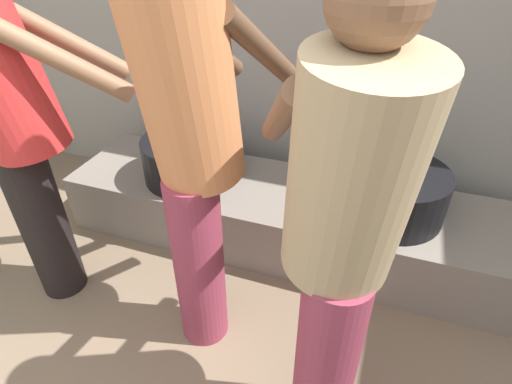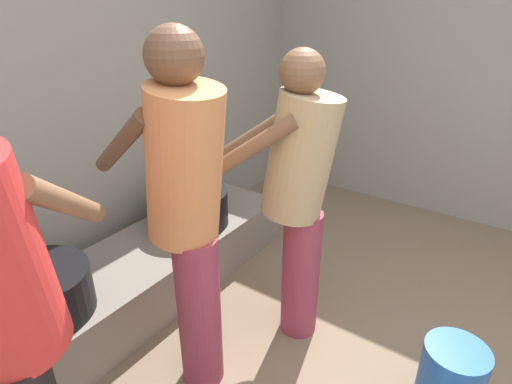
% 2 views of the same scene
% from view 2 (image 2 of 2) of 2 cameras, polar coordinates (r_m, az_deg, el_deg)
% --- Properties ---
extents(block_enclosure_rear, '(4.97, 0.20, 2.38)m').
position_cam_2_polar(block_enclosure_rear, '(2.66, -26.08, 11.46)').
color(block_enclosure_rear, gray).
rests_on(block_enclosure_rear, ground_plane).
extents(hearth_ledge, '(2.36, 0.60, 0.33)m').
position_cam_2_polar(hearth_ledge, '(2.64, -16.76, -11.85)').
color(hearth_ledge, slate).
rests_on(hearth_ledge, ground_plane).
extents(cooking_pot_main, '(0.50, 0.50, 0.69)m').
position_cam_2_polar(cooking_pot_main, '(2.78, -9.06, -2.04)').
color(cooking_pot_main, black).
rests_on(cooking_pot_main, hearth_ledge).
extents(cooking_pot_secondary, '(0.49, 0.49, 0.23)m').
position_cam_2_polar(cooking_pot_secondary, '(2.25, -27.81, -12.28)').
color(cooking_pot_secondary, black).
rests_on(cooking_pot_secondary, hearth_ledge).
extents(cook_in_orange_shirt, '(0.46, 0.72, 1.63)m').
position_cam_2_polar(cook_in_orange_shirt, '(1.72, -9.49, -1.74)').
color(cook_in_orange_shirt, '#8C3347').
rests_on(cook_in_orange_shirt, ground_plane).
extents(cook_in_tan_shirt, '(0.55, 0.71, 1.52)m').
position_cam_2_polar(cook_in_tan_shirt, '(2.03, 5.85, 0.46)').
color(cook_in_tan_shirt, '#8C3347').
rests_on(cook_in_tan_shirt, ground_plane).
extents(cook_in_red_shirt, '(0.72, 0.65, 1.58)m').
position_cam_2_polar(cook_in_red_shirt, '(1.39, -31.57, -14.34)').
color(cook_in_red_shirt, black).
rests_on(cook_in_red_shirt, ground_plane).
extents(bucket_blue_plastic, '(0.27, 0.27, 0.38)m').
position_cam_2_polar(bucket_blue_plastic, '(2.16, 25.08, -22.57)').
color(bucket_blue_plastic, '#194C99').
rests_on(bucket_blue_plastic, ground_plane).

